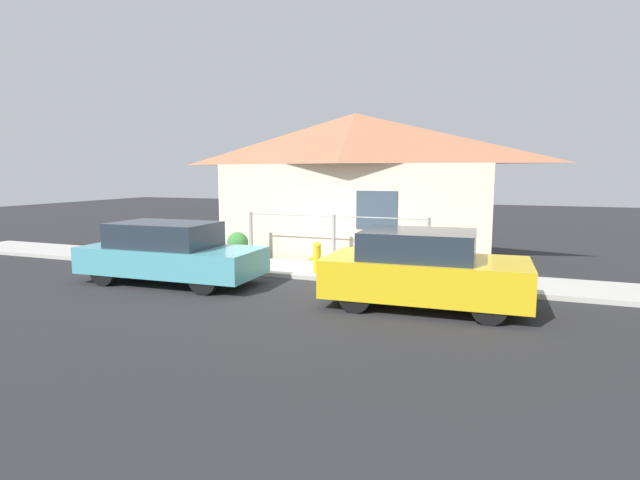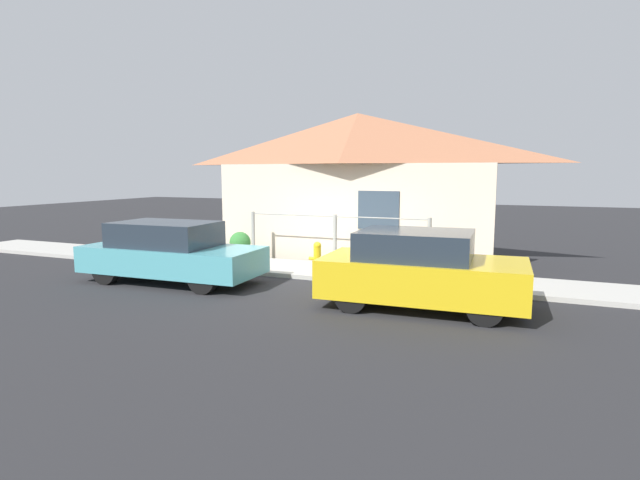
{
  "view_description": "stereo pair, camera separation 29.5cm",
  "coord_description": "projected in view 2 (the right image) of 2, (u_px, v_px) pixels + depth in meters",
  "views": [
    {
      "loc": [
        4.21,
        -10.34,
        2.45
      ],
      "look_at": [
        0.13,
        0.3,
        0.9
      ],
      "focal_mm": 28.0,
      "sensor_mm": 36.0,
      "label": 1
    },
    {
      "loc": [
        4.48,
        -10.23,
        2.45
      ],
      "look_at": [
        0.13,
        0.3,
        0.9
      ],
      "focal_mm": 28.0,
      "sensor_mm": 36.0,
      "label": 2
    }
  ],
  "objects": [
    {
      "name": "house",
      "position": [
        356.0,
        145.0,
        13.99
      ],
      "size": [
        8.05,
        2.23,
        4.09
      ],
      "color": "beige",
      "rests_on": "ground_plane"
    },
    {
      "name": "ground_plane",
      "position": [
        310.0,
        280.0,
        11.4
      ],
      "size": [
        60.0,
        60.0,
        0.0
      ],
      "primitive_type": "plane",
      "color": "#262628"
    },
    {
      "name": "sidewalk",
      "position": [
        324.0,
        271.0,
        12.2
      ],
      "size": [
        24.0,
        1.78,
        0.1
      ],
      "color": "#B2AFA8",
      "rests_on": "ground_plane"
    },
    {
      "name": "potted_plant_near_hydrant",
      "position": [
        353.0,
        257.0,
        12.41
      ],
      "size": [
        0.34,
        0.34,
        0.45
      ],
      "color": "slate",
      "rests_on": "sidewalk"
    },
    {
      "name": "potted_plant_by_fence",
      "position": [
        240.0,
        243.0,
        13.77
      ],
      "size": [
        0.58,
        0.58,
        0.72
      ],
      "color": "#9E5638",
      "rests_on": "sidewalk"
    },
    {
      "name": "fire_hydrant",
      "position": [
        317.0,
        257.0,
        11.67
      ],
      "size": [
        0.41,
        0.19,
        0.74
      ],
      "color": "yellow",
      "rests_on": "sidewalk"
    },
    {
      "name": "fence",
      "position": [
        335.0,
        237.0,
        12.78
      ],
      "size": [
        4.9,
        0.1,
        1.28
      ],
      "color": "#999993",
      "rests_on": "sidewalk"
    },
    {
      "name": "car_right",
      "position": [
        420.0,
        270.0,
        9.02
      ],
      "size": [
        3.67,
        1.88,
        1.41
      ],
      "rotation": [
        0.0,
        0.0,
        0.04
      ],
      "color": "gold",
      "rests_on": "ground_plane"
    },
    {
      "name": "car_left",
      "position": [
        170.0,
        252.0,
        11.14
      ],
      "size": [
        4.09,
        1.76,
        1.35
      ],
      "rotation": [
        0.0,
        0.0,
        0.03
      ],
      "color": "teal",
      "rests_on": "ground_plane"
    },
    {
      "name": "potted_plant_corner",
      "position": [
        444.0,
        261.0,
        11.53
      ],
      "size": [
        0.45,
        0.45,
        0.57
      ],
      "color": "slate",
      "rests_on": "sidewalk"
    }
  ]
}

